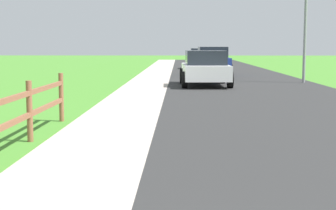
# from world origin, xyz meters

# --- Properties ---
(ground_plane) EXTENTS (120.00, 120.00, 0.00)m
(ground_plane) POSITION_xyz_m (0.00, 25.00, 0.00)
(ground_plane) COLOR #44832B
(road_asphalt) EXTENTS (7.00, 66.00, 0.01)m
(road_asphalt) POSITION_xyz_m (3.50, 27.00, 0.00)
(road_asphalt) COLOR #2B2B2B
(road_asphalt) RESTS_ON ground
(curb_concrete) EXTENTS (6.00, 66.00, 0.01)m
(curb_concrete) POSITION_xyz_m (-3.00, 27.00, 0.00)
(curb_concrete) COLOR #B7AA9D
(curb_concrete) RESTS_ON ground
(grass_verge) EXTENTS (5.00, 66.00, 0.00)m
(grass_verge) POSITION_xyz_m (-4.50, 27.00, 0.01)
(grass_verge) COLOR #44832B
(grass_verge) RESTS_ON ground
(parked_suv_white) EXTENTS (2.24, 4.37, 1.55)m
(parked_suv_white) POSITION_xyz_m (1.65, 20.91, 0.78)
(parked_suv_white) COLOR white
(parked_suv_white) RESTS_ON ground
(parked_car_blue) EXTENTS (2.11, 4.38, 1.69)m
(parked_car_blue) POSITION_xyz_m (2.44, 28.31, 0.85)
(parked_car_blue) COLOR navy
(parked_car_blue) RESTS_ON ground
(parked_car_silver) EXTENTS (1.99, 4.53, 1.54)m
(parked_car_silver) POSITION_xyz_m (2.16, 36.81, 0.78)
(parked_car_silver) COLOR #B7BABF
(parked_car_silver) RESTS_ON ground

